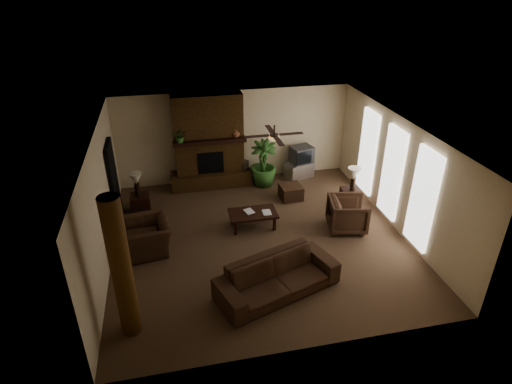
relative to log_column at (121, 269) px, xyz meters
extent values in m
plane|color=brown|center=(2.95, 2.40, -1.40)|extent=(7.00, 7.00, 0.00)
plane|color=silver|center=(2.95, 2.40, 1.40)|extent=(7.00, 7.00, 0.00)
plane|color=beige|center=(2.95, 5.90, 0.00)|extent=(7.00, 0.00, 7.00)
plane|color=beige|center=(2.95, -1.10, 0.00)|extent=(7.00, 0.00, 7.00)
plane|color=beige|center=(-0.55, 2.40, 0.00)|extent=(0.00, 7.00, 7.00)
plane|color=beige|center=(6.45, 2.40, 0.00)|extent=(0.00, 7.00, 7.00)
cube|color=#553516|center=(2.15, 5.65, 0.00)|extent=(2.00, 0.50, 2.80)
cube|color=#553516|center=(2.15, 5.55, -1.17)|extent=(2.40, 0.70, 0.45)
cube|color=black|center=(2.15, 5.39, -0.58)|extent=(0.75, 0.04, 0.65)
cube|color=black|center=(2.15, 5.37, 0.10)|extent=(2.10, 0.28, 0.12)
cube|color=white|center=(6.40, 4.00, -0.05)|extent=(0.08, 0.85, 2.35)
cube|color=white|center=(6.40, 2.60, -0.05)|extent=(0.08, 0.85, 2.35)
cube|color=white|center=(6.40, 1.20, -0.05)|extent=(0.08, 0.85, 2.35)
cylinder|color=brown|center=(0.00, 0.00, 0.00)|extent=(0.36, 0.36, 2.80)
cube|color=black|center=(-0.49, 4.20, -0.35)|extent=(0.10, 1.00, 2.10)
cylinder|color=#302115|center=(3.35, 2.70, 1.28)|extent=(0.04, 0.04, 0.24)
cylinder|color=#302115|center=(3.35, 2.70, 1.16)|extent=(0.20, 0.20, 0.06)
ellipsoid|color=#F2BF72|center=(3.35, 2.70, 1.10)|extent=(0.26, 0.26, 0.14)
cube|color=black|center=(3.75, 2.70, 1.17)|extent=(0.55, 0.12, 0.01)
cube|color=black|center=(2.95, 2.70, 1.17)|extent=(0.55, 0.12, 0.01)
cube|color=black|center=(3.35, 3.10, 1.17)|extent=(0.12, 0.55, 0.01)
cube|color=black|center=(3.35, 2.30, 1.17)|extent=(0.12, 0.55, 0.01)
imported|color=#3F281B|center=(2.89, 0.46, -0.90)|extent=(2.64, 1.54, 0.99)
imported|color=#3F281B|center=(0.31, 2.53, -0.90)|extent=(0.90, 1.24, 0.99)
imported|color=#3F281B|center=(5.22, 2.39, -0.93)|extent=(1.02, 1.07, 0.94)
cube|color=black|center=(2.91, 2.97, -1.00)|extent=(1.20, 0.70, 0.06)
cube|color=black|center=(2.41, 2.72, -1.21)|extent=(0.07, 0.07, 0.37)
cube|color=black|center=(3.41, 2.72, -1.21)|extent=(0.07, 0.07, 0.37)
cube|color=black|center=(2.41, 3.22, -1.21)|extent=(0.07, 0.07, 0.37)
cube|color=black|center=(3.41, 3.22, -1.21)|extent=(0.07, 0.07, 0.37)
cube|color=#3F281B|center=(4.29, 4.25, -1.20)|extent=(0.63, 0.63, 0.40)
cube|color=silver|center=(4.94, 5.55, -1.15)|extent=(0.96, 0.74, 0.50)
cube|color=#3A3A3C|center=(5.00, 5.55, -0.64)|extent=(0.75, 0.65, 0.52)
cube|color=black|center=(5.00, 5.29, -0.64)|extent=(0.51, 0.16, 0.40)
cylinder|color=black|center=(3.15, 5.55, -1.05)|extent=(0.34, 0.34, 0.70)
sphere|color=black|center=(3.15, 5.55, -0.80)|extent=(0.34, 0.34, 0.34)
imported|color=#325E25|center=(3.70, 5.25, -1.00)|extent=(0.96, 1.50, 0.79)
cube|color=black|center=(0.10, 4.29, -1.12)|extent=(0.50, 0.50, 0.55)
cylinder|color=#302115|center=(0.06, 4.29, -0.67)|extent=(0.16, 0.16, 0.35)
cone|color=white|center=(0.06, 4.29, -0.35)|extent=(0.40, 0.40, 0.30)
cube|color=black|center=(5.74, 3.39, -1.12)|extent=(0.55, 0.55, 0.55)
cylinder|color=#302115|center=(5.77, 3.39, -0.67)|extent=(0.18, 0.18, 0.35)
cone|color=white|center=(5.77, 3.39, -0.35)|extent=(0.46, 0.46, 0.30)
imported|color=#325E25|center=(1.32, 5.31, 0.32)|extent=(0.40, 0.44, 0.33)
imported|color=brown|center=(2.92, 5.41, 0.27)|extent=(0.23, 0.24, 0.22)
imported|color=#999999|center=(2.71, 2.98, -0.83)|extent=(0.21, 0.09, 0.29)
imported|color=#999999|center=(3.14, 2.88, -0.82)|extent=(0.21, 0.03, 0.29)
camera|label=1|loc=(1.02, -6.13, 4.55)|focal=29.93mm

